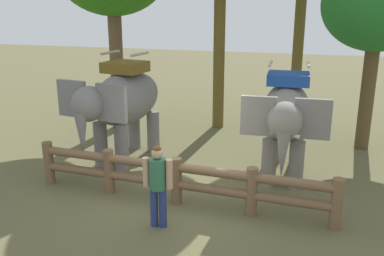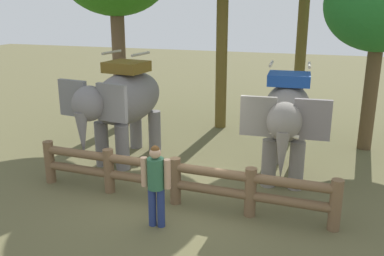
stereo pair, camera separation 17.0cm
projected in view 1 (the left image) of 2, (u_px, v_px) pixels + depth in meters
The scene contains 6 objects.
ground_plane at pixel (176, 203), 9.36m from camera, with size 60.00×60.00×0.00m, color brown.
log_fence at pixel (176, 178), 9.19m from camera, with size 6.88×0.50×1.05m.
elephant_near_left at pixel (122, 102), 11.43m from camera, with size 2.00×3.55×3.00m.
elephant_center at pixel (286, 116), 10.29m from camera, with size 1.91×3.35×2.87m.
tourist_woman_in_black at pixel (158, 181), 8.13m from camera, with size 0.59×0.35×1.68m.
tree_back_center at pixel (378, 6), 11.78m from camera, with size 3.09×3.09×5.53m.
Camera 1 is at (2.82, -8.02, 4.25)m, focal length 39.61 mm.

